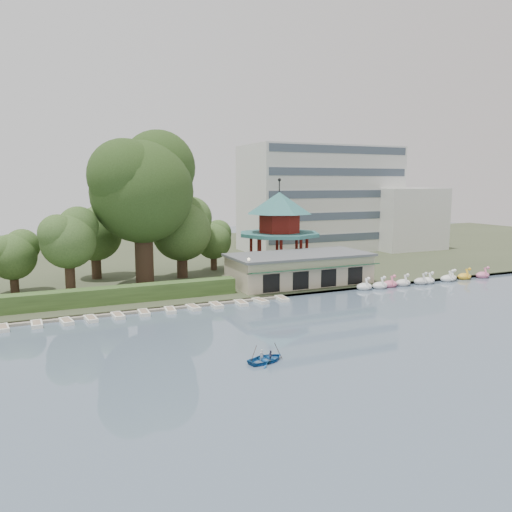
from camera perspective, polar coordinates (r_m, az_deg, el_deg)
ground_plane at (r=42.78m, az=7.47°, el=-10.05°), size 220.00×220.00×0.00m
shore at (r=90.12m, az=-9.99°, el=-0.21°), size 220.00×70.00×0.40m
embankment at (r=57.63m, az=-1.54°, el=-4.99°), size 220.00×0.60×0.30m
dock at (r=54.25m, az=-13.37°, el=-6.10°), size 34.00×1.60×0.24m
boathouse at (r=65.58m, az=4.99°, el=-1.40°), size 18.60×9.39×3.90m
pavilion at (r=74.67m, az=2.66°, el=3.77°), size 12.40×12.40×13.50m
office_building at (r=99.55m, az=8.98°, el=6.13°), size 38.00×18.00×20.00m
hedge at (r=56.73m, az=-17.01°, el=-4.38°), size 30.00×2.00×1.80m
lamp_post at (r=59.09m, az=-0.84°, el=-1.49°), size 0.36×0.36×4.28m
big_tree at (r=63.99m, az=-12.80°, el=8.05°), size 13.95×12.99×19.77m
small_trees at (r=67.48m, az=-15.58°, el=2.29°), size 38.86×16.90×11.19m
swan_boats at (r=71.02m, az=18.70°, el=-2.68°), size 22.52×2.06×1.92m
moored_rowboats at (r=52.98m, az=-12.52°, el=-6.35°), size 32.43×2.74×0.36m
rowboat_with_passengers at (r=38.57m, az=1.18°, el=-11.36°), size 4.90×4.02×2.01m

